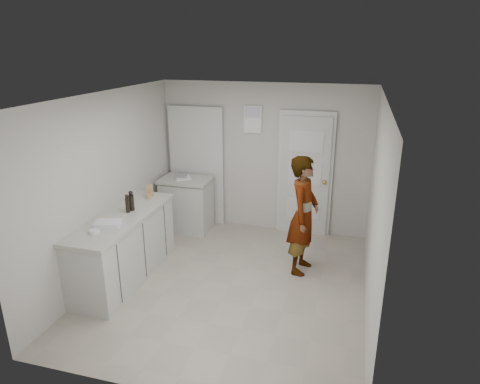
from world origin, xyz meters
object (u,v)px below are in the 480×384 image
(person, at_px, (303,215))
(cake_mix_box, at_px, (149,191))
(baking_dish, at_px, (108,224))
(oil_cruet_b, at_px, (127,204))
(spice_jar, at_px, (149,196))
(egg_bowl, at_px, (94,231))
(oil_cruet_a, at_px, (131,201))

(person, height_order, cake_mix_box, person)
(baking_dish, bearing_deg, oil_cruet_b, 87.87)
(cake_mix_box, xyz_separation_m, baking_dish, (-0.01, -1.12, -0.07))
(person, relative_size, baking_dish, 4.65)
(spice_jar, relative_size, egg_bowl, 0.71)
(baking_dish, bearing_deg, spice_jar, 87.10)
(baking_dish, distance_m, egg_bowl, 0.24)
(cake_mix_box, xyz_separation_m, egg_bowl, (-0.05, -1.35, -0.07))
(oil_cruet_b, bearing_deg, person, 17.79)
(oil_cruet_a, distance_m, baking_dish, 0.57)
(oil_cruet_b, relative_size, egg_bowl, 2.16)
(cake_mix_box, bearing_deg, baking_dish, -113.44)
(cake_mix_box, bearing_deg, oil_cruet_b, -112.32)
(egg_bowl, bearing_deg, baking_dish, 81.51)
(cake_mix_box, height_order, spice_jar, cake_mix_box)
(person, distance_m, cake_mix_box, 2.29)
(person, bearing_deg, egg_bowl, 129.32)
(person, xyz_separation_m, cake_mix_box, (-2.28, -0.09, 0.17))
(oil_cruet_a, height_order, egg_bowl, oil_cruet_a)
(person, bearing_deg, spice_jar, 102.24)
(oil_cruet_b, bearing_deg, cake_mix_box, 90.52)
(spice_jar, xyz_separation_m, egg_bowl, (-0.09, -1.26, -0.02))
(cake_mix_box, distance_m, egg_bowl, 1.36)
(cake_mix_box, xyz_separation_m, spice_jar, (0.04, -0.10, -0.05))
(spice_jar, distance_m, baking_dish, 1.02)
(person, xyz_separation_m, egg_bowl, (-2.33, -1.44, 0.11))
(spice_jar, relative_size, oil_cruet_b, 0.33)
(person, xyz_separation_m, baking_dish, (-2.29, -1.20, 0.11))
(spice_jar, distance_m, oil_cruet_b, 0.55)
(oil_cruet_a, height_order, baking_dish, oil_cruet_a)
(oil_cruet_a, distance_m, egg_bowl, 0.80)
(baking_dish, xyz_separation_m, egg_bowl, (-0.04, -0.24, -0.00))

